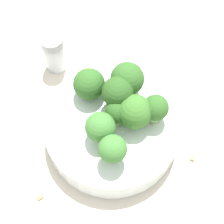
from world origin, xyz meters
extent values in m
plane|color=beige|center=(0.00, 0.00, 0.00)|extent=(3.00, 3.00, 0.00)
cylinder|color=silver|center=(0.00, 0.00, 0.02)|extent=(0.19, 0.19, 0.04)
cylinder|color=#84AD66|center=(-0.01, -0.06, 0.06)|extent=(0.03, 0.03, 0.02)
sphere|color=#2D5B23|center=(-0.01, -0.06, 0.07)|extent=(0.04, 0.04, 0.04)
cylinder|color=#8EB770|center=(-0.02, 0.02, 0.06)|extent=(0.02, 0.02, 0.02)
sphere|color=#3D7533|center=(-0.02, 0.02, 0.07)|extent=(0.04, 0.04, 0.04)
cylinder|color=#8EB770|center=(0.00, -0.01, 0.06)|extent=(0.02, 0.02, 0.02)
sphere|color=#28511E|center=(0.00, -0.01, 0.07)|extent=(0.03, 0.03, 0.03)
cylinder|color=#8EB770|center=(-0.01, -0.03, 0.06)|extent=(0.02, 0.02, 0.02)
sphere|color=#386B28|center=(-0.01, -0.03, 0.07)|extent=(0.05, 0.05, 0.05)
cylinder|color=#8EB770|center=(0.05, 0.02, 0.05)|extent=(0.02, 0.02, 0.02)
sphere|color=#2D5B23|center=(0.05, 0.02, 0.07)|extent=(0.05, 0.05, 0.05)
cylinder|color=#7A9E5B|center=(0.04, -0.03, 0.06)|extent=(0.02, 0.02, 0.03)
sphere|color=#2D5B23|center=(0.04, -0.03, 0.08)|extent=(0.05, 0.05, 0.05)
cylinder|color=#84AD66|center=(0.02, -0.01, 0.06)|extent=(0.02, 0.02, 0.03)
sphere|color=#28511E|center=(0.02, -0.01, 0.08)|extent=(0.04, 0.04, 0.04)
cylinder|color=#7A9E5B|center=(-0.05, 0.02, 0.06)|extent=(0.02, 0.02, 0.03)
sphere|color=#3D7533|center=(-0.05, 0.02, 0.08)|extent=(0.04, 0.04, 0.04)
cylinder|color=#B2B7BC|center=(0.15, 0.05, 0.03)|extent=(0.03, 0.03, 0.05)
cylinder|color=gray|center=(0.15, 0.05, 0.06)|extent=(0.04, 0.04, 0.02)
cube|color=tan|center=(-0.07, -0.10, 0.00)|extent=(0.01, 0.01, 0.01)
cube|color=#AD7F4C|center=(-0.06, 0.12, 0.00)|extent=(0.01, 0.01, 0.01)
camera|label=1|loc=(-0.23, 0.07, 0.51)|focal=60.00mm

